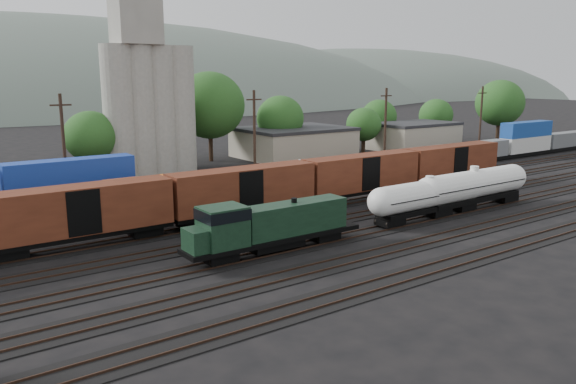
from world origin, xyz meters
TOP-DOWN VIEW (x-y plane):
  - ground at (0.00, 0.00)m, footprint 600.00×600.00m
  - tracks at (0.00, 0.00)m, footprint 180.00×33.20m
  - green_locomotive at (-3.94, -5.00)m, footprint 15.53×2.74m
  - tank_car_a at (15.02, -5.00)m, footprint 15.46×2.77m
  - tank_car_b at (21.90, -5.00)m, footprint 16.66×2.98m
  - orange_locomotive at (-5.81, 10.00)m, footprint 16.17×2.70m
  - container_wall at (14.81, 15.00)m, footprint 187.88×2.60m
  - grain_silo at (3.28, 36.00)m, footprint 13.40×5.00m
  - industrial_sheds at (6.63, 35.25)m, footprint 119.38×17.26m
  - tree_band at (7.03, 38.35)m, footprint 168.17×22.07m
  - utility_poles at (0.00, 22.00)m, footprint 122.20×0.36m
  - distant_hills at (23.92, 260.00)m, footprint 860.00×286.00m

SIDE VIEW (x-z plane):
  - distant_hills at x=23.92m, z-range -85.56..44.44m
  - ground at x=0.00m, z-range 0.00..0.00m
  - tracks at x=0.00m, z-range -0.05..0.15m
  - orange_locomotive at x=-5.81m, z-range 0.30..4.35m
  - green_locomotive at x=-3.94m, z-range 0.31..4.42m
  - tank_car_a at x=15.02m, z-range 0.40..4.45m
  - industrial_sheds at x=6.63m, z-range 0.01..5.11m
  - tank_car_b at x=21.90m, z-range 0.42..4.78m
  - container_wall at x=14.81m, z-range -0.27..5.53m
  - utility_poles at x=0.00m, z-range 0.21..12.21m
  - tree_band at x=7.03m, z-range 0.02..14.55m
  - grain_silo at x=3.28m, z-range -3.24..25.76m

